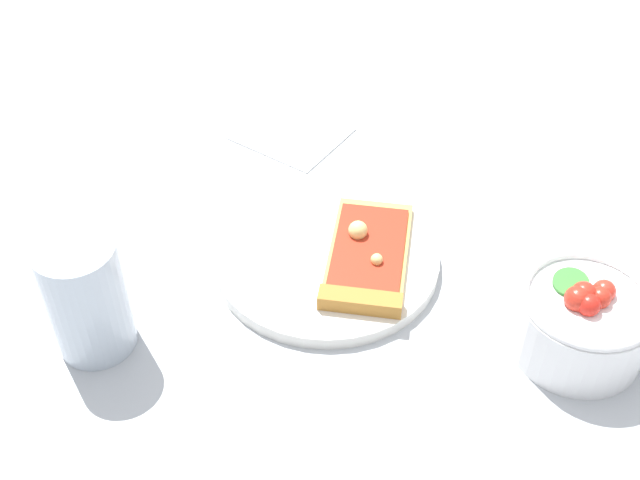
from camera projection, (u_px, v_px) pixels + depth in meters
ground_plane at (325, 298)px, 0.80m from camera, size 2.40×2.40×0.00m
plate at (326, 258)px, 0.83m from camera, size 0.23×0.23×0.01m
pizza_slice_main at (367, 260)px, 0.81m from camera, size 0.11×0.17×0.03m
salad_bowl at (582, 320)px, 0.73m from camera, size 0.12×0.12×0.08m
soda_glass at (87, 299)px, 0.72m from camera, size 0.07×0.07×0.12m
paper_napkin at (291, 133)px, 1.00m from camera, size 0.14×0.13×0.00m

